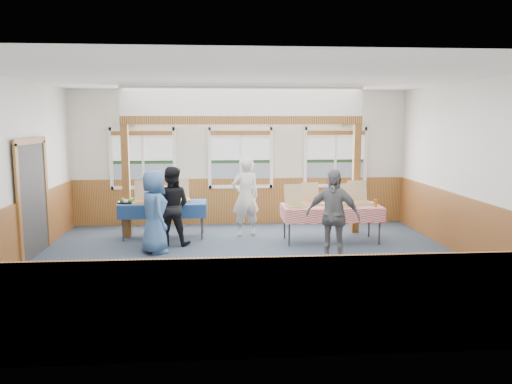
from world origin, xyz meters
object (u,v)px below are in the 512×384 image
woman_white (245,197)px  person_grey (333,216)px  table_right (331,208)px  man_blue (154,212)px  woman_black (171,206)px  table_left (164,205)px

woman_white → person_grey: bearing=106.0°
table_right → man_blue: (-3.52, -0.61, 0.09)m
woman_black → person_grey: person_grey is taller
table_left → man_blue: man_blue is taller
person_grey → woman_white: bearing=152.2°
woman_white → man_blue: size_ratio=1.09×
woman_white → person_grey: size_ratio=1.04×
table_right → woman_black: size_ratio=1.38×
woman_black → person_grey: size_ratio=0.96×
woman_white → woman_black: size_ratio=1.08×
person_grey → woman_black: bearing=-178.0°
table_right → person_grey: bearing=-122.1°
man_blue → person_grey: size_ratio=0.96×
man_blue → person_grey: person_grey is taller
table_left → woman_black: (0.23, -0.69, 0.09)m
table_left → woman_black: 0.74m
woman_black → man_blue: woman_black is taller
woman_white → man_blue: woman_white is taller
table_left → person_grey: person_grey is taller
table_right → person_grey: person_grey is taller
woman_black → man_blue: (-0.27, -0.60, -0.00)m
table_left → man_blue: size_ratio=1.25×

